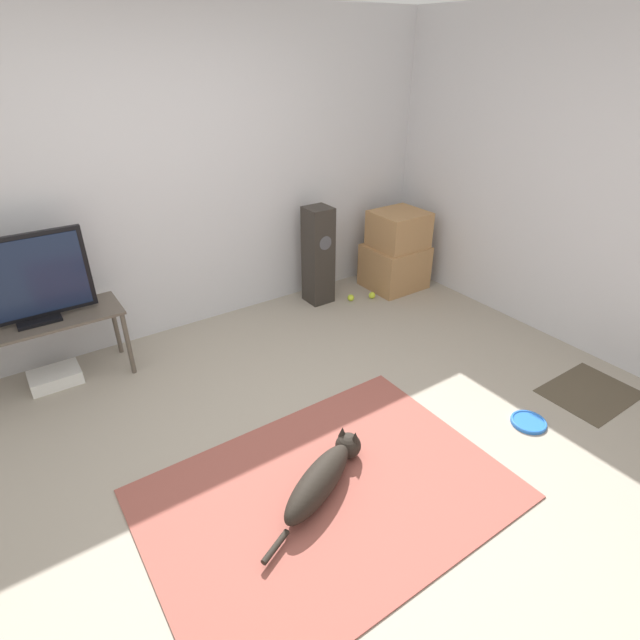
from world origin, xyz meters
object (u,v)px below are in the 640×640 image
Objects in this scene: floor_speaker at (318,256)px; tv_stand at (42,329)px; frisbee at (529,422)px; tennis_ball_near_speaker at (372,295)px; cardboard_box_lower at (394,266)px; cardboard_box_upper at (399,229)px; dog at (323,476)px; tv at (27,281)px; game_console at (55,377)px; tennis_ball_by_boxes at (351,298)px.

floor_speaker is 2.40m from tv_stand.
tv_stand is at bearing 137.85° from frisbee.
floor_speaker reaches higher than tennis_ball_near_speaker.
frisbee is at bearing -108.32° from cardboard_box_lower.
frisbee is 2.08m from tennis_ball_near_speaker.
cardboard_box_upper reaches higher than tv_stand.
frisbee is 3.55× the size of tennis_ball_near_speaker.
tennis_ball_near_speaker is (0.47, -0.27, -0.44)m from floor_speaker.
dog is 0.94× the size of floor_speaker.
frisbee is at bearing -108.64° from cardboard_box_upper.
cardboard_box_lower is (2.18, 1.85, 0.11)m from dog.
tv is 2.98m from tennis_ball_near_speaker.
tv_stand is at bearing 175.47° from tennis_ball_near_speaker.
tv is 0.79m from game_console.
game_console is (-3.26, 0.14, -0.57)m from cardboard_box_upper.
frisbee is 0.67× the size of game_console.
cardboard_box_lower is 1.12× the size of cardboard_box_upper.
game_console is (-2.66, 0.16, 0.02)m from tennis_ball_by_boxes.
frisbee is at bearing -93.53° from tennis_ball_by_boxes.
cardboard_box_lower is 3.25m from game_console.
frisbee is 3.43m from tv_stand.
tennis_ball_by_boxes and tennis_ball_near_speaker have the same top height.
floor_speaker is at bearing 1.01° from tv.
floor_speaker is at bearing 93.07° from frisbee.
tv_stand is at bearing 177.66° from cardboard_box_upper.
game_console is (-2.41, -0.03, -0.42)m from floor_speaker.
floor_speaker reaches higher than tennis_ball_by_boxes.
cardboard_box_upper is (0.73, 2.15, 0.61)m from frisbee.
frisbee is at bearing -99.42° from tennis_ball_near_speaker.
game_console is (-2.53, 2.29, 0.04)m from frisbee.
cardboard_box_upper is at bearing 40.03° from dog.
floor_speaker is 0.87× the size of tv_stand.
tennis_ball_by_boxes is 2.67m from game_console.
floor_speaker is 2.67× the size of game_console.
tennis_ball_by_boxes is (1.60, 1.82, -0.08)m from dog.
cardboard_box_lower is at bearing 71.68° from frisbee.
dog is 13.35× the size of tennis_ball_by_boxes.
tv is at bearing 176.67° from tennis_ball_by_boxes.
game_console is at bearing 118.23° from dog.
dog is at bearing -131.24° from tennis_ball_by_boxes.
tennis_ball_by_boxes is at bearing 160.23° from tennis_ball_near_speaker.
tennis_ball_by_boxes is (0.13, 2.13, 0.02)m from frisbee.
game_console is at bearing 176.51° from tennis_ball_by_boxes.
tennis_ball_by_boxes is (2.65, -0.15, -0.81)m from tv.
tv_stand is 0.38m from tv.
tv reaches higher than floor_speaker.
tennis_ball_by_boxes is at bearing -178.18° from cardboard_box_upper.
tennis_ball_near_speaker is (0.21, -0.08, 0.00)m from tennis_ball_by_boxes.
floor_speaker is 14.22× the size of tennis_ball_near_speaker.
tennis_ball_near_speaker is 2.88m from game_console.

